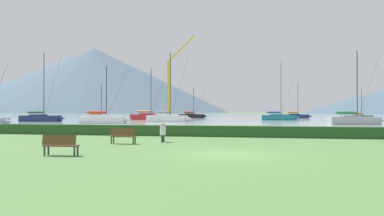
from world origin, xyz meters
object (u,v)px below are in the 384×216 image
(sailboat_slip_3, at_px, (354,120))
(person_seated_viewer, at_px, (163,131))
(sailboat_slip_5, at_px, (279,117))
(sailboat_slip_2, at_px, (168,118))
(sailboat_slip_10, at_px, (103,119))
(sailboat_slip_1, at_px, (296,116))
(park_bench_under_tree, at_px, (123,135))
(sailboat_slip_6, at_px, (149,116))
(sailboat_slip_9, at_px, (41,118))
(sailboat_slip_7, at_px, (360,117))
(sailboat_slip_8, at_px, (100,118))
(dock_crane, at_px, (170,91))
(park_bench_near_path, at_px, (60,144))
(sailboat_slip_4, at_px, (192,116))

(sailboat_slip_3, bearing_deg, person_seated_viewer, -129.72)
(sailboat_slip_5, bearing_deg, sailboat_slip_2, -140.99)
(sailboat_slip_10, bearing_deg, sailboat_slip_1, 44.65)
(park_bench_under_tree, bearing_deg, sailboat_slip_3, 57.28)
(sailboat_slip_6, distance_m, sailboat_slip_9, 23.00)
(sailboat_slip_5, height_order, sailboat_slip_7, sailboat_slip_5)
(sailboat_slip_10, bearing_deg, sailboat_slip_2, 41.84)
(sailboat_slip_10, relative_size, park_bench_under_tree, 5.95)
(sailboat_slip_6, bearing_deg, sailboat_slip_8, -129.07)
(dock_crane, bearing_deg, park_bench_under_tree, -77.70)
(sailboat_slip_1, height_order, dock_crane, dock_crane)
(sailboat_slip_6, xyz_separation_m, sailboat_slip_8, (-7.74, -8.76, -0.21))
(sailboat_slip_9, xyz_separation_m, park_bench_near_path, (31.72, -45.17, -0.19))
(sailboat_slip_1, height_order, sailboat_slip_10, sailboat_slip_1)
(sailboat_slip_8, relative_size, park_bench_under_tree, 4.90)
(sailboat_slip_6, distance_m, person_seated_viewer, 57.75)
(park_bench_near_path, distance_m, park_bench_under_tree, 5.85)
(sailboat_slip_1, relative_size, sailboat_slip_9, 0.74)
(sailboat_slip_4, distance_m, sailboat_slip_7, 42.89)
(sailboat_slip_2, bearing_deg, sailboat_slip_1, 55.53)
(park_bench_under_tree, bearing_deg, person_seated_viewer, 38.42)
(sailboat_slip_4, bearing_deg, park_bench_under_tree, -80.08)
(sailboat_slip_9, relative_size, park_bench_under_tree, 8.37)
(sailboat_slip_1, xyz_separation_m, sailboat_slip_4, (-28.42, -3.53, 0.01))
(sailboat_slip_7, distance_m, sailboat_slip_9, 72.07)
(sailboat_slip_10, relative_size, dock_crane, 0.42)
(person_seated_viewer, xyz_separation_m, dock_crane, (-17.26, 68.30, 6.46))
(sailboat_slip_9, bearing_deg, sailboat_slip_3, -11.76)
(sailboat_slip_10, bearing_deg, sailboat_slip_8, 108.14)
(sailboat_slip_5, relative_size, person_seated_viewer, 9.86)
(sailboat_slip_3, height_order, sailboat_slip_5, sailboat_slip_5)
(sailboat_slip_5, bearing_deg, sailboat_slip_3, -65.80)
(park_bench_near_path, height_order, person_seated_viewer, person_seated_viewer)
(sailboat_slip_2, distance_m, park_bench_under_tree, 43.29)
(sailboat_slip_1, height_order, sailboat_slip_2, sailboat_slip_2)
(sailboat_slip_8, height_order, dock_crane, dock_crane)
(sailboat_slip_6, bearing_deg, sailboat_slip_3, -26.66)
(sailboat_slip_4, relative_size, dock_crane, 0.39)
(sailboat_slip_6, relative_size, person_seated_viewer, 9.36)
(park_bench_near_path, bearing_deg, sailboat_slip_6, 100.24)
(sailboat_slip_7, distance_m, park_bench_near_path, 84.35)
(sailboat_slip_3, distance_m, sailboat_slip_10, 38.19)
(sailboat_slip_1, xyz_separation_m, sailboat_slip_6, (-34.47, -23.70, 0.11))
(sailboat_slip_2, bearing_deg, sailboat_slip_8, 162.75)
(sailboat_slip_1, xyz_separation_m, sailboat_slip_5, (-5.73, -21.89, 0.05))
(sailboat_slip_2, xyz_separation_m, sailboat_slip_8, (-15.87, 5.10, -0.18))
(sailboat_slip_1, xyz_separation_m, sailboat_slip_9, (-50.02, -40.64, 0.08))
(sailboat_slip_7, bearing_deg, sailboat_slip_8, -166.51)
(sailboat_slip_10, distance_m, person_seated_viewer, 35.96)
(sailboat_slip_5, distance_m, park_bench_under_tree, 59.33)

